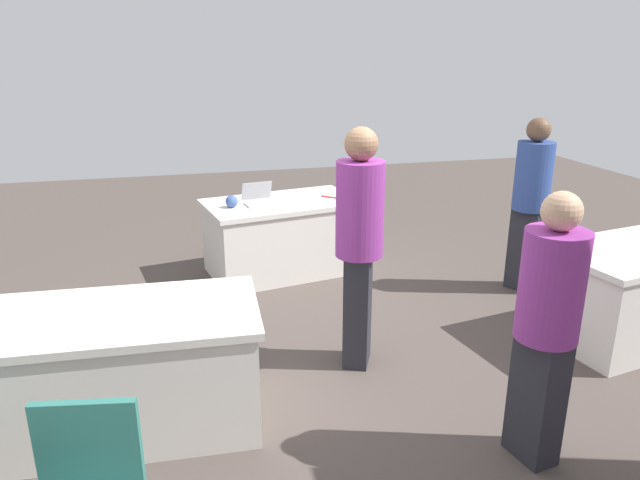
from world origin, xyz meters
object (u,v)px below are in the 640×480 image
Objects in this scene: yarn_ball at (232,201)px; table_mid_right at (638,291)px; person_attendee_browsing at (531,197)px; scissors_red at (329,197)px; person_organiser at (547,319)px; table_back_left at (112,370)px; table_foreground at (283,236)px; person_attendee_standing at (359,237)px; laptop_silver at (260,200)px.

table_mid_right is at bearing 146.60° from yarn_ball.
scissors_red is (1.69, -1.07, -0.16)m from person_attendee_browsing.
table_back_left is at bearing 58.55° from person_organiser.
yarn_ball is at bearing -127.06° from scissors_red.
table_mid_right is 9.20× the size of scissors_red.
person_attendee_browsing is (-2.19, 1.05, 0.54)m from table_foreground.
table_back_left is at bearing -52.34° from person_attendee_standing.
table_back_left is 1.05× the size of person_attendee_standing.
person_organiser is at bearing 52.39° from person_attendee_standing.
person_attendee_browsing is 2.61m from person_organiser.
scissors_red is (2.02, -2.17, 0.39)m from table_mid_right.
table_back_left is at bearing 65.96° from yarn_ball.
table_mid_right is at bearing 132.85° from laptop_silver.
person_organiser is 3.32m from scissors_red.
table_back_left is (1.53, 2.37, 0.00)m from table_foreground.
table_back_left is 1.11× the size of person_attendee_browsing.
scissors_red is (-1.04, -0.16, -0.06)m from yarn_ball.
person_organiser is (-0.65, 1.28, -0.11)m from person_attendee_standing.
person_attendee_standing is 4.90× the size of laptop_silver.
yarn_ball is (1.36, -3.15, -0.05)m from person_organiser.
yarn_ball is (3.06, -2.02, 0.44)m from table_mid_right.
person_attendee_browsing reaches higher than laptop_silver.
table_foreground is 0.70m from yarn_ball.
table_back_left is 2.58m from person_organiser.
yarn_ball is at bearing 43.11° from person_attendee_browsing.
table_mid_right is 3.50m from laptop_silver.
person_attendee_browsing is 2.01m from scissors_red.
person_attendee_standing reaches higher than scissors_red.
table_foreground is 3.32m from table_mid_right.
person_attendee_browsing is at bearing -160.44° from table_back_left.
person_organiser reaches higher than yarn_ball.
yarn_ball is at bearing 13.90° from table_foreground.
person_attendee_browsing is at bearing 161.37° from yarn_ball.
laptop_silver is (2.76, -2.10, 0.42)m from table_mid_right.
yarn_ball reaches higher than table_mid_right.
table_foreground is 2.10m from person_attendee_standing.
laptop_silver reaches higher than table_back_left.
person_organiser is at bearing 104.27° from table_foreground.
person_attendee_standing is 2.00m from yarn_ball.
person_organiser is (-0.83, 3.28, 0.49)m from table_foreground.
table_back_left is at bearing 57.21° from table_foreground.
yarn_ball is (0.29, 0.08, 0.02)m from laptop_silver.
scissors_red reaches higher than table_back_left.
table_back_left is 3.99m from person_attendee_browsing.
person_attendee_standing is at bearing 95.17° from table_foreground.
person_attendee_browsing reaches higher than table_foreground.
table_back_left is 3.17m from scissors_red.
scissors_red is (-0.51, -0.03, 0.39)m from table_foreground.
person_attendee_browsing is (0.33, -1.10, 0.54)m from table_mid_right.
person_attendee_browsing is 9.29× the size of scissors_red.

